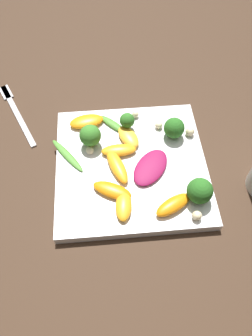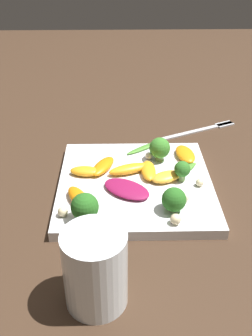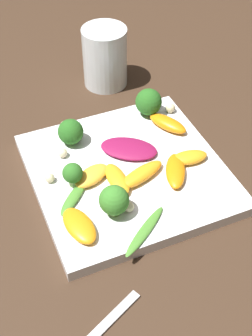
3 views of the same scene
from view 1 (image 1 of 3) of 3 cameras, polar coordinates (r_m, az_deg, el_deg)
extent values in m
plane|color=#382619|center=(0.61, 0.88, -0.08)|extent=(2.40, 2.40, 0.00)
cube|color=white|center=(0.60, 0.89, 0.40)|extent=(0.27, 0.27, 0.02)
cube|color=#B2B2B7|center=(0.73, -18.41, 8.92)|extent=(0.18, 0.09, 0.01)
cube|color=#B2B2B7|center=(0.78, -20.20, 12.33)|extent=(0.05, 0.04, 0.01)
ellipsoid|color=maroon|center=(0.59, 4.29, 0.12)|extent=(0.10, 0.09, 0.01)
ellipsoid|color=orange|center=(0.55, 8.24, -6.37)|extent=(0.06, 0.07, 0.02)
ellipsoid|color=#FCAD33|center=(0.62, 0.36, 5.47)|extent=(0.07, 0.05, 0.01)
ellipsoid|color=orange|center=(0.58, -1.57, 0.37)|extent=(0.08, 0.05, 0.02)
ellipsoid|color=orange|center=(0.56, -2.41, -3.92)|extent=(0.06, 0.08, 0.01)
ellipsoid|color=orange|center=(0.65, -6.89, 8.05)|extent=(0.04, 0.07, 0.02)
ellipsoid|color=orange|center=(0.60, -1.27, 3.09)|extent=(0.03, 0.06, 0.02)
ellipsoid|color=orange|center=(0.54, -0.42, -6.60)|extent=(0.06, 0.03, 0.02)
cylinder|color=#7A9E51|center=(0.62, -6.09, 4.56)|extent=(0.01, 0.01, 0.02)
sphere|color=#387A28|center=(0.60, -6.25, 5.66)|extent=(0.04, 0.04, 0.04)
cylinder|color=#7A9E51|center=(0.57, 12.39, -4.83)|extent=(0.01, 0.01, 0.01)
sphere|color=#26601E|center=(0.55, 12.73, -3.90)|extent=(0.04, 0.04, 0.04)
cylinder|color=#84AD5B|center=(0.64, 0.11, 7.36)|extent=(0.01, 0.01, 0.02)
sphere|color=#2D6B23|center=(0.63, 0.12, 8.29)|extent=(0.03, 0.03, 0.03)
cylinder|color=#84AD5B|center=(0.64, 8.20, 5.95)|extent=(0.01, 0.01, 0.01)
sphere|color=#26601E|center=(0.62, 8.38, 6.91)|extent=(0.04, 0.04, 0.04)
ellipsoid|color=#47842D|center=(0.61, -10.19, 2.19)|extent=(0.08, 0.07, 0.01)
ellipsoid|color=#47842D|center=(0.65, -2.25, 7.59)|extent=(0.06, 0.06, 0.01)
sphere|color=beige|center=(0.64, 5.72, 7.45)|extent=(0.01, 0.01, 0.01)
sphere|color=beige|center=(0.66, 1.63, 9.32)|extent=(0.01, 0.01, 0.01)
sphere|color=beige|center=(0.55, 12.26, -8.12)|extent=(0.02, 0.02, 0.02)
sphere|color=beige|center=(0.61, -6.32, 3.04)|extent=(0.01, 0.01, 0.01)
sphere|color=beige|center=(0.64, 11.06, 6.22)|extent=(0.02, 0.02, 0.02)
camera|label=2|loc=(0.70, 64.78, 20.77)|focal=42.00mm
camera|label=3|loc=(0.67, -58.34, 37.31)|focal=50.00mm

